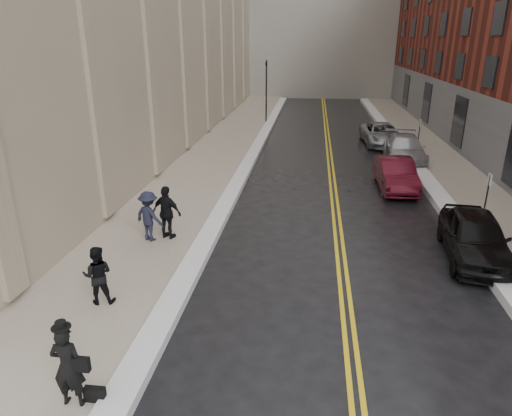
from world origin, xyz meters
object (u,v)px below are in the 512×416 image
(car_black, at_px, (475,237))
(car_maroon, at_px, (396,174))
(car_silver_near, at_px, (405,149))
(car_silver_far, at_px, (382,134))
(pedestrian_a, at_px, (98,275))
(pedestrian_main, at_px, (68,366))
(pedestrian_c, at_px, (167,213))
(pedestrian_b, at_px, (149,216))

(car_black, xyz_separation_m, car_maroon, (-1.36, 7.35, -0.04))
(car_silver_near, distance_m, car_silver_far, 4.63)
(car_black, relative_size, car_silver_far, 0.88)
(car_silver_far, xyz_separation_m, pedestrian_a, (-10.22, -21.60, 0.25))
(car_maroon, xyz_separation_m, car_silver_far, (0.66, 9.95, -0.02))
(car_silver_near, distance_m, pedestrian_main, 22.81)
(pedestrian_main, height_order, pedestrian_a, pedestrian_main)
(car_silver_near, bearing_deg, pedestrian_a, -119.66)
(car_maroon, xyz_separation_m, pedestrian_c, (-9.01, -7.32, 0.38))
(pedestrian_c, bearing_deg, car_black, -162.97)
(car_maroon, bearing_deg, pedestrian_main, -120.45)
(car_maroon, xyz_separation_m, pedestrian_main, (-8.48, -15.21, 0.28))
(pedestrian_c, bearing_deg, pedestrian_main, 111.08)
(pedestrian_b, bearing_deg, car_maroon, -116.94)
(car_black, xyz_separation_m, car_silver_near, (0.00, 12.72, -0.01))
(pedestrian_c, bearing_deg, car_maroon, -123.72)
(car_silver_near, height_order, pedestrian_a, pedestrian_a)
(pedestrian_a, bearing_deg, car_black, -171.55)
(pedestrian_a, distance_m, pedestrian_c, 4.37)
(car_maroon, bearing_deg, car_silver_far, 84.89)
(car_silver_near, height_order, pedestrian_main, pedestrian_main)
(pedestrian_a, xyz_separation_m, pedestrian_b, (-0.03, 4.10, 0.08))
(car_silver_near, xyz_separation_m, pedestrian_b, (-10.95, -12.93, 0.28))
(car_maroon, distance_m, car_silver_far, 9.97)
(car_maroon, relative_size, car_silver_far, 0.87)
(pedestrian_main, height_order, pedestrian_b, pedestrian_b)
(car_silver_near, relative_size, car_silver_far, 1.02)
(car_black, bearing_deg, pedestrian_main, -135.72)
(car_silver_far, bearing_deg, car_black, -91.89)
(pedestrian_b, bearing_deg, car_black, -154.10)
(car_maroon, xyz_separation_m, car_silver_near, (1.36, 5.37, 0.03))
(pedestrian_main, distance_m, pedestrian_c, 7.91)
(pedestrian_main, bearing_deg, car_silver_near, -118.45)
(car_silver_near, height_order, pedestrian_b, pedestrian_b)
(car_black, xyz_separation_m, car_silver_far, (-0.70, 17.30, -0.06))
(pedestrian_main, bearing_deg, pedestrian_b, -84.63)
(car_maroon, distance_m, pedestrian_b, 12.21)
(car_maroon, relative_size, car_silver_near, 0.85)
(car_maroon, distance_m, pedestrian_a, 15.08)
(car_silver_far, distance_m, pedestrian_a, 23.90)
(car_black, relative_size, pedestrian_a, 2.81)
(pedestrian_c, bearing_deg, pedestrian_a, 100.02)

